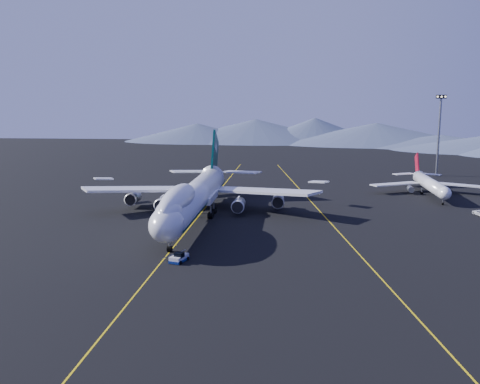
# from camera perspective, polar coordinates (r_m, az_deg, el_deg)

# --- Properties ---
(ground) EXTENTS (500.00, 500.00, 0.00)m
(ground) POSITION_cam_1_polar(r_m,az_deg,el_deg) (125.89, -4.78, -3.00)
(ground) COLOR black
(ground) RESTS_ON ground
(taxiway_line_main) EXTENTS (0.25, 220.00, 0.01)m
(taxiway_line_main) POSITION_cam_1_polar(r_m,az_deg,el_deg) (125.89, -4.78, -3.00)
(taxiway_line_main) COLOR gold
(taxiway_line_main) RESTS_ON ground
(taxiway_line_side) EXTENTS (28.08, 198.09, 0.01)m
(taxiway_line_side) POSITION_cam_1_polar(r_m,az_deg,el_deg) (133.85, 8.75, -2.30)
(taxiway_line_side) COLOR gold
(taxiway_line_side) RESTS_ON ground
(boeing_747) EXTENTS (59.62, 72.43, 19.37)m
(boeing_747) POSITION_cam_1_polar(r_m,az_deg,el_deg) (124.76, -4.82, -0.40)
(boeing_747) COLOR silver
(boeing_747) RESTS_ON ground
(pushback_tug) EXTENTS (3.19, 4.46, 1.76)m
(pushback_tug) POSITION_cam_1_polar(r_m,az_deg,el_deg) (94.56, -6.52, -7.06)
(pushback_tug) COLOR silver
(pushback_tug) RESTS_ON ground
(second_jet) EXTENTS (34.23, 38.68, 11.01)m
(second_jet) POSITION_cam_1_polar(r_m,az_deg,el_deg) (167.56, 19.51, 0.85)
(second_jet) COLOR silver
(second_jet) RESTS_ON ground
(floodlight_mast) EXTENTS (3.65, 2.74, 29.54)m
(floodlight_mast) POSITION_cam_1_polar(r_m,az_deg,el_deg) (209.71, 20.44, 5.70)
(floodlight_mast) COLOR black
(floodlight_mast) RESTS_ON ground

